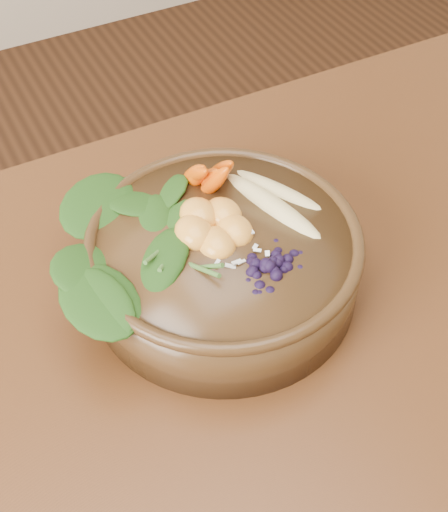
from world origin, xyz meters
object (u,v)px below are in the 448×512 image
Objects in this scene: kale_heap at (151,216)px; stoneware_bowl at (224,263)px; carrot_cluster at (207,151)px; mandarin_cluster at (213,217)px; banana_halves at (276,188)px; blueberry_pile at (270,253)px.

stoneware_bowl is at bearing -35.45° from kale_heap.
carrot_cluster reaches higher than mandarin_cluster.
banana_halves is 0.07m from mandarin_cluster.
kale_heap reaches higher than mandarin_cluster.
carrot_cluster is 0.48× the size of banana_halves.
blueberry_pile is (-0.05, -0.07, 0.01)m from banana_halves.
kale_heap is 0.12m from banana_halves.
stoneware_bowl is 3.62× the size of carrot_cluster.
banana_halves is 0.09m from blueberry_pile.
blueberry_pile is at bearing -71.58° from mandarin_cluster.
kale_heap is at bearing 156.45° from banana_halves.
stoneware_bowl is 0.05m from mandarin_cluster.
stoneware_bowl is at bearing 110.55° from blueberry_pile.
blueberry_pile is (0.02, -0.06, 0.00)m from mandarin_cluster.
blueberry_pile is at bearing -69.45° from stoneware_bowl.
blueberry_pile reaches higher than stoneware_bowl.
carrot_cluster is 0.60× the size of blueberry_pile.
mandarin_cluster is (-0.03, -0.06, -0.02)m from carrot_cluster.
kale_heap is at bearing 129.49° from blueberry_pile.
carrot_cluster is 0.07m from mandarin_cluster.
kale_heap is 2.07× the size of mandarin_cluster.
blueberry_pile is at bearing -50.51° from kale_heap.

